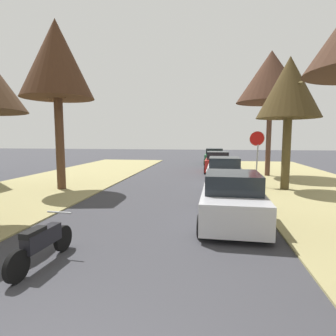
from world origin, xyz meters
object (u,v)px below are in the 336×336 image
(street_tree_right_far, at_px, (271,77))
(parked_sedan_white, at_px, (224,172))
(stop_sign_far, at_px, (257,146))
(parked_motorcycle, at_px, (42,242))
(street_tree_left_mid_b, at_px, (56,60))
(parked_sedan_silver, at_px, (232,199))
(parked_sedan_red, at_px, (218,162))
(street_tree_right_mid_b, at_px, (289,89))
(parked_sedan_green, at_px, (214,157))

(street_tree_right_far, xyz_separation_m, parked_sedan_white, (-3.16, -4.09, -5.91))
(stop_sign_far, xyz_separation_m, parked_motorcycle, (-5.95, -10.19, -1.70))
(street_tree_left_mid_b, bearing_deg, parked_sedan_white, 17.38)
(stop_sign_far, bearing_deg, parked_sedan_silver, -105.52)
(parked_sedan_red, distance_m, parked_motorcycle, 17.08)
(street_tree_left_mid_b, relative_size, parked_motorcycle, 4.04)
(parked_sedan_silver, relative_size, parked_sedan_white, 1.00)
(stop_sign_far, xyz_separation_m, street_tree_left_mid_b, (-9.94, -2.35, 4.19))
(parked_sedan_white, bearing_deg, parked_sedan_silver, -91.03)
(street_tree_right_mid_b, distance_m, street_tree_right_far, 5.37)
(stop_sign_far, xyz_separation_m, street_tree_right_far, (1.48, 4.33, 4.45))
(street_tree_right_mid_b, distance_m, parked_sedan_white, 5.32)
(parked_sedan_white, xyz_separation_m, parked_sedan_green, (-0.27, 12.48, 0.00))
(parked_sedan_red, bearing_deg, street_tree_left_mid_b, -132.85)
(parked_sedan_green, bearing_deg, parked_sedan_red, -88.89)
(parked_sedan_red, bearing_deg, street_tree_right_mid_b, -66.45)
(street_tree_right_mid_b, relative_size, street_tree_left_mid_b, 0.79)
(parked_sedan_red, bearing_deg, parked_motorcycle, -103.94)
(parked_sedan_silver, bearing_deg, street_tree_left_mid_b, 152.95)
(street_tree_left_mid_b, height_order, parked_sedan_white, street_tree_left_mid_b)
(stop_sign_far, height_order, street_tree_left_mid_b, street_tree_left_mid_b)
(parked_sedan_white, xyz_separation_m, parked_sedan_red, (-0.15, 6.15, 0.00))
(street_tree_left_mid_b, bearing_deg, parked_motorcycle, -63.03)
(street_tree_right_far, height_order, parked_sedan_white, street_tree_right_far)
(parked_sedan_white, bearing_deg, stop_sign_far, -7.95)
(street_tree_left_mid_b, xyz_separation_m, parked_sedan_red, (8.10, 8.74, -5.65))
(street_tree_right_mid_b, bearing_deg, parked_sedan_red, 113.55)
(street_tree_left_mid_b, bearing_deg, parked_sedan_silver, -27.05)
(stop_sign_far, relative_size, parked_motorcycle, 1.44)
(street_tree_right_far, xyz_separation_m, parked_sedan_silver, (-3.28, -10.83, -5.91))
(parked_motorcycle, bearing_deg, parked_sedan_red, 76.06)
(parked_sedan_silver, xyz_separation_m, parked_sedan_white, (0.12, 6.74, 0.00))
(parked_sedan_red, bearing_deg, parked_sedan_white, -88.60)
(parked_sedan_silver, height_order, parked_sedan_green, same)
(stop_sign_far, relative_size, parked_sedan_red, 0.66)
(street_tree_right_mid_b, distance_m, parked_sedan_silver, 7.79)
(street_tree_right_mid_b, bearing_deg, parked_sedan_green, 103.53)
(parked_motorcycle, bearing_deg, stop_sign_far, 59.73)
(street_tree_right_far, bearing_deg, street_tree_left_mid_b, -149.67)
(street_tree_right_far, xyz_separation_m, parked_sedan_red, (-3.31, 2.06, -5.91))
(parked_sedan_silver, bearing_deg, street_tree_right_far, 73.15)
(parked_sedan_red, height_order, parked_sedan_green, same)
(parked_sedan_green, bearing_deg, stop_sign_far, -81.25)
(street_tree_left_mid_b, xyz_separation_m, parked_sedan_white, (8.25, 2.58, -5.65))
(street_tree_left_mid_b, bearing_deg, parked_sedan_green, 62.09)
(parked_sedan_red, distance_m, parked_sedan_green, 6.33)
(parked_sedan_silver, xyz_separation_m, parked_sedan_green, (-0.15, 19.22, 0.00))
(street_tree_left_mid_b, distance_m, parked_motorcycle, 10.59)
(street_tree_right_mid_b, height_order, parked_sedan_red, street_tree_right_mid_b)
(stop_sign_far, relative_size, street_tree_left_mid_b, 0.36)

